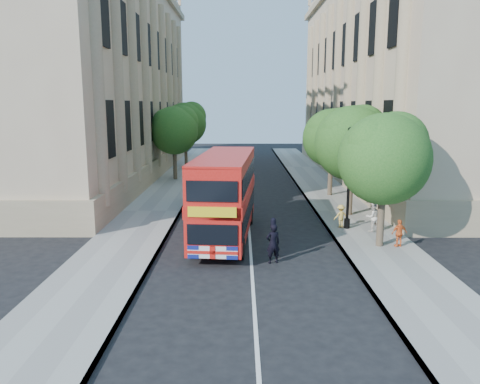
{
  "coord_description": "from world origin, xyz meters",
  "views": [
    {
      "loc": [
        -0.43,
        -17.2,
        6.37
      ],
      "look_at": [
        -0.47,
        4.44,
        2.3
      ],
      "focal_mm": 35.0,
      "sensor_mm": 36.0,
      "label": 1
    }
  ],
  "objects_px": {
    "lamp_post": "(349,182)",
    "woman_pedestrian": "(373,217)",
    "box_van": "(215,185)",
    "police_constable": "(273,244)",
    "double_decker_bus": "(225,194)"
  },
  "relations": [
    {
      "from": "box_van",
      "to": "police_constable",
      "type": "relative_size",
      "value": 3.35
    },
    {
      "from": "box_van",
      "to": "woman_pedestrian",
      "type": "bearing_deg",
      "value": -32.84
    },
    {
      "from": "police_constable",
      "to": "woman_pedestrian",
      "type": "distance_m",
      "value": 6.84
    },
    {
      "from": "box_van",
      "to": "double_decker_bus",
      "type": "bearing_deg",
      "value": -80.77
    },
    {
      "from": "lamp_post",
      "to": "box_van",
      "type": "bearing_deg",
      "value": 144.12
    },
    {
      "from": "lamp_post",
      "to": "woman_pedestrian",
      "type": "bearing_deg",
      "value": -28.81
    },
    {
      "from": "double_decker_bus",
      "to": "woman_pedestrian",
      "type": "distance_m",
      "value": 7.47
    },
    {
      "from": "double_decker_bus",
      "to": "box_van",
      "type": "bearing_deg",
      "value": 101.85
    },
    {
      "from": "double_decker_bus",
      "to": "police_constable",
      "type": "relative_size",
      "value": 5.34
    },
    {
      "from": "lamp_post",
      "to": "double_decker_bus",
      "type": "distance_m",
      "value": 6.36
    },
    {
      "from": "lamp_post",
      "to": "police_constable",
      "type": "distance_m",
      "value": 6.7
    },
    {
      "from": "double_decker_bus",
      "to": "police_constable",
      "type": "height_order",
      "value": "double_decker_bus"
    },
    {
      "from": "lamp_post",
      "to": "woman_pedestrian",
      "type": "relative_size",
      "value": 3.45
    },
    {
      "from": "lamp_post",
      "to": "double_decker_bus",
      "type": "bearing_deg",
      "value": -166.78
    },
    {
      "from": "lamp_post",
      "to": "double_decker_bus",
      "type": "height_order",
      "value": "lamp_post"
    }
  ]
}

